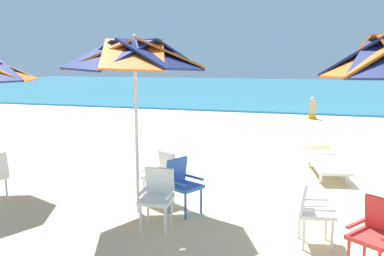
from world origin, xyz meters
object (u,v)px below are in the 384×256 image
plastic_chair_2 (182,182)px  sun_lounger_1 (326,160)px  plastic_chair_0 (311,208)px  plastic_chair_1 (376,232)px  plastic_chair_3 (162,174)px  plastic_chair_4 (157,195)px  beach_umbrella_1 (135,57)px  beachgoer_seated (312,111)px

plastic_chair_2 → sun_lounger_1: (2.20, 3.16, -0.22)m
plastic_chair_0 → plastic_chair_1: same height
plastic_chair_3 → plastic_chair_4: size_ratio=1.00×
plastic_chair_1 → plastic_chair_4: (-2.81, 0.48, 0.00)m
plastic_chair_0 → plastic_chair_2: 2.05m
beach_umbrella_1 → plastic_chair_2: beach_umbrella_1 is taller
beach_umbrella_1 → beachgoer_seated: 12.56m
plastic_chair_4 → plastic_chair_2: bearing=78.4°
plastic_chair_1 → plastic_chair_2: bearing=156.4°
plastic_chair_0 → sun_lounger_1: bearing=86.3°
sun_lounger_1 → beachgoer_seated: (-0.42, 8.81, 0.01)m
sun_lounger_1 → beachgoer_seated: size_ratio=2.40×
beach_umbrella_1 → plastic_chair_3: bearing=70.0°
sun_lounger_1 → plastic_chair_1: bearing=-83.7°
plastic_chair_0 → plastic_chair_3: same height
plastic_chair_2 → sun_lounger_1: 3.85m
plastic_chair_3 → beachgoer_seated: (2.27, 11.59, -0.20)m
beach_umbrella_1 → plastic_chair_2: bearing=13.3°
beach_umbrella_1 → sun_lounger_1: beach_umbrella_1 is taller
plastic_chair_0 → beachgoer_seated: beachgoer_seated is taller
plastic_chair_2 → beachgoer_seated: size_ratio=0.94×
plastic_chair_1 → beachgoer_seated: 13.17m
plastic_chair_0 → plastic_chair_2: (-1.96, 0.61, 0.00)m
beach_umbrella_1 → plastic_chair_2: size_ratio=3.21×
beach_umbrella_1 → plastic_chair_4: 2.08m
beachgoer_seated → sun_lounger_1: bearing=-87.2°
plastic_chair_0 → sun_lounger_1: size_ratio=0.39×
plastic_chair_1 → plastic_chair_2: same height
plastic_chair_2 → plastic_chair_3: (-0.49, 0.38, 0.00)m
beachgoer_seated → plastic_chair_4: bearing=-98.6°
beachgoer_seated → plastic_chair_2: bearing=-98.4°
plastic_chair_3 → beachgoer_seated: beachgoer_seated is taller
beachgoer_seated → plastic_chair_1: bearing=-86.1°
plastic_chair_2 → plastic_chair_4: bearing=-101.6°
plastic_chair_0 → beach_umbrella_1: bearing=170.5°
plastic_chair_0 → plastic_chair_2: same height
plastic_chair_3 → sun_lounger_1: bearing=45.9°
plastic_chair_0 → beach_umbrella_1: 3.31m
plastic_chair_3 → sun_lounger_1: 3.87m
plastic_chair_0 → beachgoer_seated: (-0.18, 12.57, -0.20)m
beach_umbrella_1 → beachgoer_seated: bearing=78.5°
beach_umbrella_1 → sun_lounger_1: 4.90m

